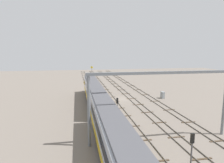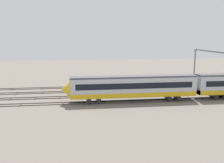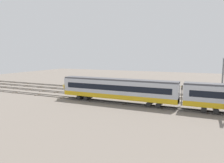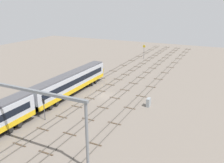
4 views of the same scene
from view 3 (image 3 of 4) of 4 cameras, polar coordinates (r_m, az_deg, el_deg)
The scene contains 7 objects.
ground_plane at distance 49.89m, azimuth 2.42°, elevation -3.94°, with size 152.14×152.14×0.00m, color slate.
track_near_foreground at distance 56.47m, azimuth 5.11°, elevation -2.56°, with size 136.14×2.40×0.16m.
track_second_near at distance 52.06m, azimuth 3.39°, elevation -3.39°, with size 136.14×2.40×0.16m.
track_middle at distance 47.72m, azimuth 1.36°, elevation -4.37°, with size 136.14×2.40×0.16m.
track_with_train at distance 43.46m, azimuth -1.09°, elevation -5.53°, with size 136.14×2.40×0.16m.
signal_light_trackside_departure at distance 42.04m, azimuth 18.61°, elevation -2.81°, with size 0.31×0.32×3.96m.
relay_cabinet at distance 58.82m, azimuth 6.92°, elevation -1.44°, with size 1.26×0.63×1.66m.
Camera 3 is at (-18.09, 45.47, 9.74)m, focal length 33.33 mm.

